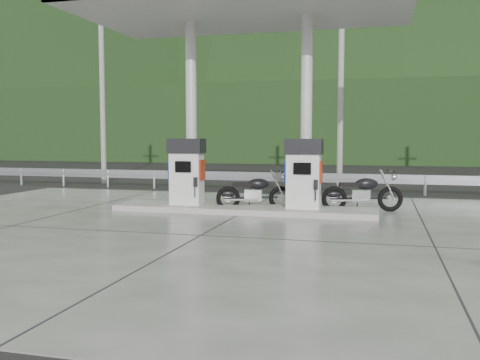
% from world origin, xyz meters
% --- Properties ---
extents(ground, '(160.00, 160.00, 0.00)m').
position_xyz_m(ground, '(0.00, 0.00, 0.00)').
color(ground, black).
rests_on(ground, ground).
extents(forecourt_apron, '(18.00, 14.00, 0.02)m').
position_xyz_m(forecourt_apron, '(0.00, 0.00, 0.01)').
color(forecourt_apron, slate).
rests_on(forecourt_apron, ground).
extents(pump_island, '(7.00, 1.40, 0.15)m').
position_xyz_m(pump_island, '(0.00, 2.50, 0.10)').
color(pump_island, '#98968E').
rests_on(pump_island, forecourt_apron).
extents(gas_pump_left, '(0.95, 0.55, 1.80)m').
position_xyz_m(gas_pump_left, '(-1.60, 2.50, 1.07)').
color(gas_pump_left, white).
rests_on(gas_pump_left, pump_island).
extents(gas_pump_right, '(0.95, 0.55, 1.80)m').
position_xyz_m(gas_pump_right, '(1.60, 2.50, 1.07)').
color(gas_pump_right, white).
rests_on(gas_pump_right, pump_island).
extents(canopy_column_left, '(0.30, 0.30, 5.00)m').
position_xyz_m(canopy_column_left, '(-1.60, 2.90, 2.67)').
color(canopy_column_left, silver).
rests_on(canopy_column_left, pump_island).
extents(canopy_column_right, '(0.30, 0.30, 5.00)m').
position_xyz_m(canopy_column_right, '(1.60, 2.90, 2.67)').
color(canopy_column_right, silver).
rests_on(canopy_column_right, pump_island).
extents(canopy_roof, '(8.50, 5.00, 0.40)m').
position_xyz_m(canopy_roof, '(0.00, 2.50, 5.37)').
color(canopy_roof, silver).
rests_on(canopy_roof, canopy_column_left).
extents(guardrail, '(26.00, 0.16, 1.42)m').
position_xyz_m(guardrail, '(0.00, 8.00, 0.71)').
color(guardrail, '#9FA2A7').
rests_on(guardrail, ground).
extents(road, '(60.00, 7.00, 0.01)m').
position_xyz_m(road, '(0.00, 11.50, 0.00)').
color(road, black).
rests_on(road, ground).
extents(utility_pole_a, '(0.22, 0.22, 8.00)m').
position_xyz_m(utility_pole_a, '(-8.00, 9.50, 4.00)').
color(utility_pole_a, gray).
rests_on(utility_pole_a, ground).
extents(utility_pole_b, '(0.22, 0.22, 8.00)m').
position_xyz_m(utility_pole_b, '(2.00, 9.50, 4.00)').
color(utility_pole_b, gray).
rests_on(utility_pole_b, ground).
extents(tree_band, '(80.00, 6.00, 6.00)m').
position_xyz_m(tree_band, '(0.00, 30.00, 3.00)').
color(tree_band, black).
rests_on(tree_band, ground).
extents(forested_hills, '(100.00, 40.00, 140.00)m').
position_xyz_m(forested_hills, '(0.00, 60.00, 0.00)').
color(forested_hills, black).
rests_on(forested_hills, ground).
extents(motorcycle_left, '(2.06, 1.21, 0.93)m').
position_xyz_m(motorcycle_left, '(0.19, 2.98, 0.48)').
color(motorcycle_left, black).
rests_on(motorcycle_left, forecourt_apron).
extents(motorcycle_right, '(2.14, 1.13, 0.97)m').
position_xyz_m(motorcycle_right, '(3.05, 3.44, 0.50)').
color(motorcycle_right, black).
rests_on(motorcycle_right, forecourt_apron).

